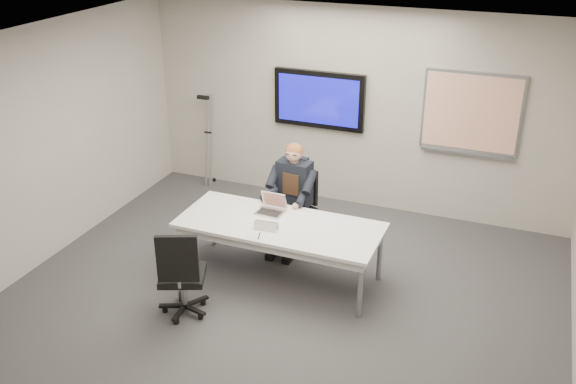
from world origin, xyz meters
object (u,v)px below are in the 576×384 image
at_px(office_chair_far, 297,218).
at_px(office_chair_near, 183,288).
at_px(seated_person, 289,209).
at_px(laptop, 272,207).
at_px(conference_table, 280,230).

xyz_separation_m(office_chair_far, office_chair_near, (-0.52, -1.99, 0.03)).
xyz_separation_m(seated_person, laptop, (-0.04, -0.46, 0.22)).
bearing_deg(office_chair_near, laptop, -132.35).
relative_size(office_chair_far, laptop, 2.97).
bearing_deg(seated_person, laptop, -89.20).
bearing_deg(seated_person, office_chair_far, 92.59).
bearing_deg(conference_table, office_chair_near, -122.11).
xyz_separation_m(conference_table, laptop, (-0.20, 0.24, 0.14)).
distance_m(office_chair_far, seated_person, 0.35).
relative_size(conference_table, laptop, 7.21).
height_order(office_chair_near, seated_person, seated_person).
height_order(seated_person, laptop, seated_person).
bearing_deg(seated_person, conference_table, -71.25).
bearing_deg(laptop, office_chair_far, 88.27).
bearing_deg(office_chair_far, office_chair_near, -84.73).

